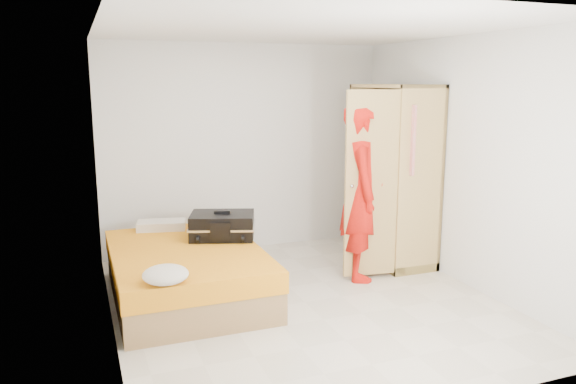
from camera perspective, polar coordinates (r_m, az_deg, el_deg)
name	(u,v)px	position (r m, az deg, el deg)	size (l,w,h in m)	color
room	(306,172)	(5.27, 1.80, 2.09)	(4.00, 4.02, 2.60)	beige
bed	(187,273)	(5.75, -10.25, -8.08)	(1.42, 2.02, 0.50)	#966C44
wardrobe	(391,179)	(6.73, 10.40, 1.28)	(1.17, 1.20, 2.10)	tan
person	(362,192)	(6.12, 7.51, -0.04)	(0.69, 0.46, 1.91)	red
suitcase	(222,226)	(5.99, -6.69, -3.42)	(0.80, 0.68, 0.29)	black
round_cushion	(166,275)	(4.76, -12.34, -8.20)	(0.38, 0.38, 0.14)	beige
pillow	(161,225)	(6.46, -12.74, -3.31)	(0.53, 0.27, 0.10)	beige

